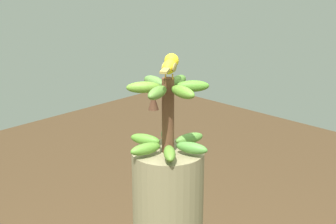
{
  "coord_description": "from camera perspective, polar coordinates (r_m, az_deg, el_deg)",
  "views": [
    {
      "loc": [
        -1.17,
        1.2,
        1.96
      ],
      "look_at": [
        0.0,
        0.0,
        1.42
      ],
      "focal_mm": 55.35,
      "sensor_mm": 36.0,
      "label": 1
    }
  ],
  "objects": [
    {
      "name": "banana_bunch",
      "position": [
        1.76,
        -0.05,
        -0.36
      ],
      "size": [
        0.29,
        0.3,
        0.26
      ],
      "color": "brown",
      "rests_on": "banana_tree"
    },
    {
      "name": "perched_bird",
      "position": [
        1.72,
        0.22,
        5.25
      ],
      "size": [
        0.12,
        0.17,
        0.08
      ],
      "color": "#C68933",
      "rests_on": "banana_bunch"
    }
  ]
}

